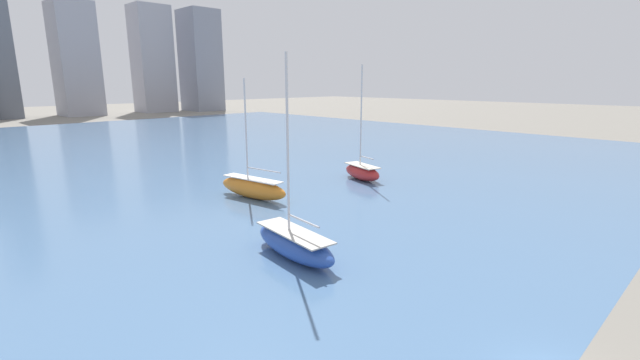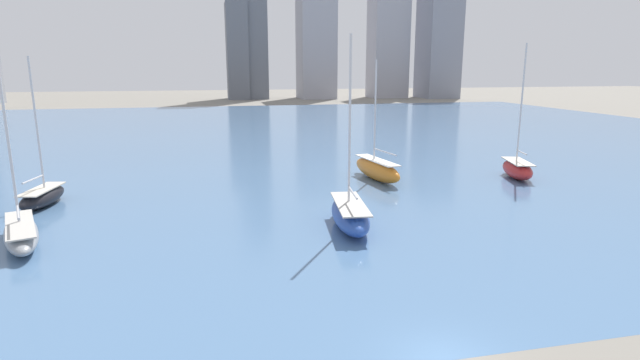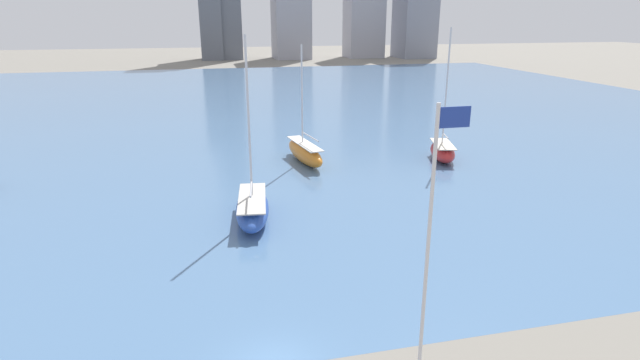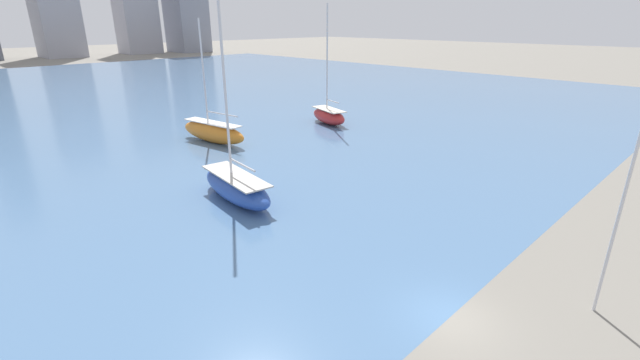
% 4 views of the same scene
% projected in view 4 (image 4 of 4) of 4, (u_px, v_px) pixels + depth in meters
% --- Properties ---
extents(ground_plane, '(500.00, 500.00, 0.00)m').
position_uv_depth(ground_plane, '(449.00, 318.00, 18.87)').
color(ground_plane, gray).
extents(harbor_water, '(180.00, 140.00, 0.00)m').
position_uv_depth(harbor_water, '(37.00, 106.00, 65.49)').
color(harbor_water, '#4C7099').
rests_on(harbor_water, ground_plane).
extents(flag_pole, '(1.24, 0.14, 12.74)m').
position_uv_depth(flag_pole, '(632.00, 166.00, 17.01)').
color(flag_pole, silver).
rests_on(flag_pole, ground_plane).
extents(sailboat_orange, '(3.26, 9.40, 12.57)m').
position_uv_depth(sailboat_orange, '(213.00, 132.00, 45.70)').
color(sailboat_orange, orange).
rests_on(sailboat_orange, harbor_water).
extents(sailboat_blue, '(3.55, 8.74, 14.14)m').
position_uv_depth(sailboat_blue, '(236.00, 186.00, 30.93)').
color(sailboat_blue, '#284CA8').
rests_on(sailboat_blue, harbor_water).
extents(sailboat_red, '(4.07, 6.97, 14.26)m').
position_uv_depth(sailboat_red, '(329.00, 115.00, 54.08)').
color(sailboat_red, '#B72828').
rests_on(sailboat_red, harbor_water).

